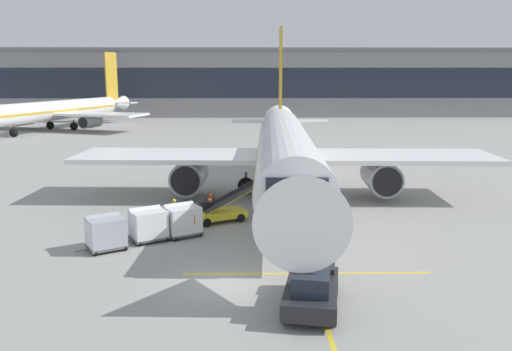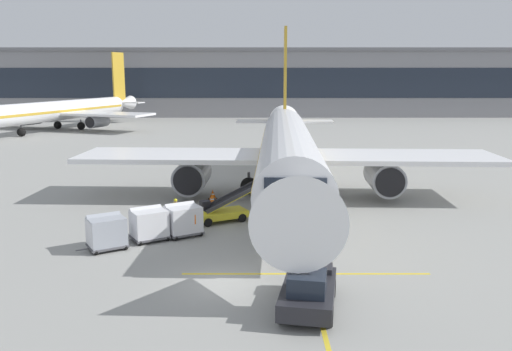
{
  "view_description": "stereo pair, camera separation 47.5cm",
  "coord_description": "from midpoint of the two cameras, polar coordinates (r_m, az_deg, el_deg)",
  "views": [
    {
      "loc": [
        1.12,
        -22.81,
        9.51
      ],
      "look_at": [
        1.69,
        10.55,
        3.01
      ],
      "focal_mm": 36.83,
      "sensor_mm": 36.0,
      "label": 1
    },
    {
      "loc": [
        1.6,
        -22.81,
        9.51
      ],
      "look_at": [
        1.69,
        10.55,
        3.01
      ],
      "focal_mm": 36.83,
      "sensor_mm": 36.0,
      "label": 2
    }
  ],
  "objects": [
    {
      "name": "ground_plane",
      "position": [
        24.75,
        -4.14,
        -11.59
      ],
      "size": [
        600.0,
        600.0,
        0.0
      ],
      "primitive_type": "plane",
      "color": "gray"
    },
    {
      "name": "parked_airplane",
      "position": [
        40.54,
        2.83,
        2.81
      ],
      "size": [
        32.3,
        42.75,
        14.25
      ],
      "color": "white",
      "rests_on": "ground"
    },
    {
      "name": "belt_loader",
      "position": [
        34.37,
        -4.01,
        -3.62
      ],
      "size": [
        5.39,
        3.56,
        2.75
      ],
      "color": "gold",
      "rests_on": "ground"
    },
    {
      "name": "baggage_cart_lead",
      "position": [
        31.53,
        -8.44,
        -4.75
      ],
      "size": [
        2.74,
        2.4,
        1.91
      ],
      "color": "#515156",
      "rests_on": "ground"
    },
    {
      "name": "baggage_cart_second",
      "position": [
        30.98,
        -12.07,
        -5.16
      ],
      "size": [
        2.74,
        2.4,
        1.91
      ],
      "color": "#515156",
      "rests_on": "ground"
    },
    {
      "name": "baggage_cart_third",
      "position": [
        29.99,
        -16.45,
        -5.92
      ],
      "size": [
        2.74,
        2.4,
        1.91
      ],
      "color": "#515156",
      "rests_on": "ground"
    },
    {
      "name": "pushback_tug",
      "position": [
        22.0,
        5.42,
        -12.27
      ],
      "size": [
        2.87,
        4.71,
        1.83
      ],
      "color": "#232328",
      "rests_on": "ground"
    },
    {
      "name": "ground_crew_by_loader",
      "position": [
        31.2,
        -7.43,
        -4.89
      ],
      "size": [
        0.44,
        0.44,
        1.74
      ],
      "color": "#514C42",
      "rests_on": "ground"
    },
    {
      "name": "ground_crew_by_carts",
      "position": [
        33.68,
        -9.26,
        -3.75
      ],
      "size": [
        0.56,
        0.33,
        1.74
      ],
      "color": "black",
      "rests_on": "ground"
    },
    {
      "name": "safety_cone_engine_keepout",
      "position": [
        37.68,
        -6.0,
        -3.1
      ],
      "size": [
        0.64,
        0.64,
        0.72
      ],
      "color": "black",
      "rests_on": "ground"
    },
    {
      "name": "safety_cone_wingtip",
      "position": [
        38.7,
        -5.38,
        -2.69
      ],
      "size": [
        0.67,
        0.67,
        0.75
      ],
      "color": "black",
      "rests_on": "ground"
    },
    {
      "name": "safety_cone_nose_mark",
      "position": [
        40.28,
        -5.34,
        -2.12
      ],
      "size": [
        0.69,
        0.69,
        0.78
      ],
      "color": "black",
      "rests_on": "ground"
    },
    {
      "name": "apron_guidance_line_lead_in",
      "position": [
        40.53,
        2.99,
        -2.55
      ],
      "size": [
        0.2,
        110.0,
        0.01
      ],
      "color": "yellow",
      "rests_on": "ground"
    },
    {
      "name": "apron_guidance_line_stop_bar",
      "position": [
        25.89,
        5.06,
        -10.55
      ],
      "size": [
        12.0,
        0.2,
        0.01
      ],
      "color": "yellow",
      "rests_on": "ground"
    },
    {
      "name": "terminal_building",
      "position": [
        123.13,
        2.69,
        10.04
      ],
      "size": [
        145.64,
        16.91,
        14.93
      ],
      "color": "gray",
      "rests_on": "ground"
    },
    {
      "name": "distant_airplane",
      "position": [
        95.66,
        -20.86,
        6.6
      ],
      "size": [
        31.79,
        38.93,
        13.56
      ],
      "color": "white",
      "rests_on": "ground"
    }
  ]
}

